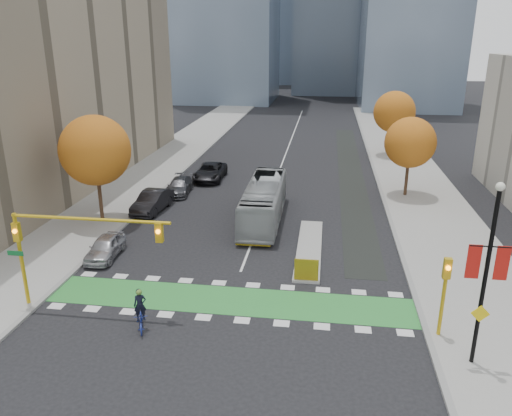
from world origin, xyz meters
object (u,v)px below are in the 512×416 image
(parked_car_b, at_px, (152,201))
(cyclist, at_px, (141,316))
(traffic_signal_west, at_px, (65,238))
(traffic_signal_east, at_px, (445,286))
(tree_west, at_px, (95,150))
(bus, at_px, (264,201))
(banner_lamppost, at_px, (487,269))
(hazard_board, at_px, (306,270))
(parked_car_c, at_px, (179,186))
(tree_east_far, at_px, (394,112))
(parked_car_a, at_px, (105,247))
(tree_east_near, at_px, (410,143))
(parked_car_d, at_px, (210,172))

(parked_car_b, bearing_deg, cyclist, -67.65)
(traffic_signal_west, bearing_deg, traffic_signal_east, 0.01)
(tree_west, xyz_separation_m, parked_car_b, (3.00, 2.97, -4.77))
(bus, distance_m, parked_car_b, 9.34)
(parked_car_b, bearing_deg, banner_lamppost, -35.49)
(hazard_board, bearing_deg, parked_car_c, 127.79)
(tree_east_far, height_order, parked_car_a, tree_east_far)
(tree_west, height_order, tree_east_near, tree_west)
(tree_west, distance_m, banner_lamppost, 27.63)
(tree_east_near, bearing_deg, parked_car_b, -161.48)
(parked_car_b, height_order, parked_car_c, parked_car_b)
(tree_east_near, xyz_separation_m, parked_car_d, (-18.51, 2.97, -4.07))
(bus, height_order, parked_car_a, bus)
(traffic_signal_west, bearing_deg, parked_car_a, 99.51)
(bus, bearing_deg, tree_east_near, 33.37)
(tree_west, bearing_deg, cyclist, -59.10)
(hazard_board, height_order, tree_east_far, tree_east_far)
(bus, relative_size, parked_car_d, 1.95)
(tree_east_near, height_order, bus, tree_east_near)
(traffic_signal_west, bearing_deg, tree_west, 108.02)
(traffic_signal_east, xyz_separation_m, cyclist, (-14.25, -1.28, -2.02))
(tree_east_near, bearing_deg, tree_west, -157.38)
(hazard_board, distance_m, bus, 10.60)
(traffic_signal_east, bearing_deg, parked_car_b, 141.57)
(cyclist, distance_m, parked_car_b, 17.56)
(tree_east_far, bearing_deg, parked_car_c, -138.97)
(hazard_board, distance_m, traffic_signal_west, 13.23)
(parked_car_d, bearing_deg, parked_car_a, -98.29)
(bus, relative_size, parked_car_a, 2.71)
(parked_car_a, xyz_separation_m, parked_car_c, (0.77, 14.09, -0.02))
(bus, bearing_deg, hazard_board, -69.99)
(tree_east_near, bearing_deg, parked_car_a, -142.49)
(tree_east_near, relative_size, cyclist, 3.33)
(traffic_signal_east, bearing_deg, cyclist, -174.85)
(hazard_board, bearing_deg, parked_car_a, 172.63)
(tree_west, relative_size, bus, 0.73)
(banner_lamppost, bearing_deg, bus, 124.07)
(traffic_signal_west, bearing_deg, hazard_board, 21.55)
(bus, bearing_deg, cyclist, -104.82)
(traffic_signal_west, height_order, cyclist, traffic_signal_west)
(banner_lamppost, height_order, bus, banner_lamppost)
(tree_west, relative_size, parked_car_d, 1.43)
(parked_car_b, bearing_deg, traffic_signal_east, -33.48)
(tree_east_near, height_order, tree_east_far, tree_east_far)
(parked_car_a, height_order, parked_car_d, parked_car_d)
(parked_car_c, bearing_deg, traffic_signal_east, -52.21)
(parked_car_b, relative_size, parked_car_c, 1.08)
(parked_car_a, relative_size, parked_car_b, 0.81)
(tree_west, bearing_deg, parked_car_c, 64.66)
(hazard_board, distance_m, cyclist, 9.79)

